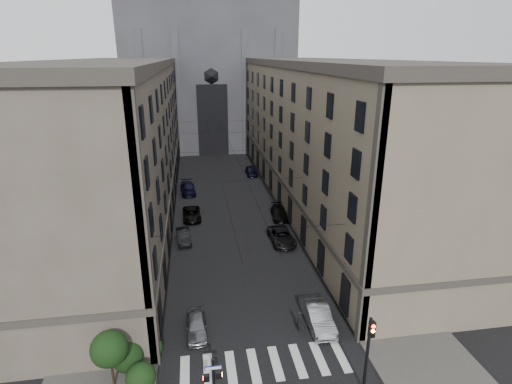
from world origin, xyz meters
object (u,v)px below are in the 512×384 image
car_left_far (188,188)px  car_right_far (252,171)px  car_right_midnear (282,237)px  pedestrian_signal_left (214,384)px  car_left_midnear (184,236)px  car_right_midfar (279,213)px  car_left_midfar (192,214)px  gothic_tower (208,63)px  pedestrian (299,321)px  car_right_near (318,315)px  car_left_near (196,325)px  traffic_light_right (369,346)px

car_left_far → car_right_far: (10.67, 7.87, 0.00)m
car_right_midnear → car_right_far: 26.10m
pedestrian_signal_left → car_left_midnear: bearing=95.1°
car_right_midnear → car_right_midfar: car_right_midnear is taller
pedestrian_signal_left → car_left_midfar: pedestrian_signal_left is taller
pedestrian_signal_left → car_right_midfar: (9.71, 27.96, -1.66)m
car_right_far → gothic_tower: bearing=102.6°
pedestrian → car_left_far: bearing=19.6°
car_right_far → car_right_near: bearing=-90.4°
car_right_far → car_left_far: bearing=-142.8°
pedestrian_signal_left → car_right_midnear: size_ratio=0.77×
car_left_midfar → pedestrian: pedestrian is taller
gothic_tower → car_left_near: (-4.41, -66.03, -17.14)m
traffic_light_right → car_left_midnear: size_ratio=1.28×
car_left_midnear → pedestrian: (8.68, -16.37, 0.15)m
car_right_near → car_right_midfar: bearing=86.0°
car_left_midfar → car_left_far: bearing=90.8°
pedestrian_signal_left → traffic_light_right: (9.11, 0.42, 0.97)m
gothic_tower → car_left_midfar: 47.64m
gothic_tower → car_right_midnear: gothic_tower is taller
car_right_midfar → gothic_tower: bearing=102.6°
pedestrian_signal_left → car_right_far: size_ratio=0.91×
car_right_midfar → car_left_midnear: bearing=-151.8°
gothic_tower → car_left_far: 38.55m
car_left_midnear → car_right_near: bearing=-63.4°
traffic_light_right → car_left_midnear: (-11.16, 22.45, -2.62)m
car_right_midnear → pedestrian: size_ratio=3.17×
gothic_tower → pedestrian_signal_left: bearing=-92.7°
car_left_far → car_left_midfar: bearing=-91.5°
car_left_near → car_left_midnear: bearing=92.4°
car_left_midfar → car_right_far: size_ratio=1.07×
car_left_near → gothic_tower: bearing=84.3°
traffic_light_right → car_right_near: 7.07m
car_left_far → car_right_far: same height
car_left_near → car_left_midnear: (-1.15, 15.44, 0.01)m
car_left_midnear → pedestrian: bearing=-68.3°
gothic_tower → car_left_midnear: gothic_tower is taller
car_left_near → car_left_midnear: 15.48m
gothic_tower → car_right_midfar: bearing=-82.2°
car_left_near → pedestrian: (7.53, -0.93, 0.16)m
car_left_midnear → pedestrian_signal_left: bearing=-91.1°
car_left_far → car_right_midnear: bearing=-65.3°
traffic_light_right → car_right_near: (-0.93, 6.56, -2.49)m
gothic_tower → car_left_midfar: bearing=-96.0°
car_left_far → car_right_midfar: car_left_far is taller
car_left_near → car_right_midfar: size_ratio=0.85×
traffic_light_right → car_left_midnear: 25.20m
car_right_midnear → pedestrian: (-1.87, -14.54, 0.10)m
traffic_light_right → car_left_midfar: size_ratio=1.10×
traffic_light_right → car_left_near: 12.50m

